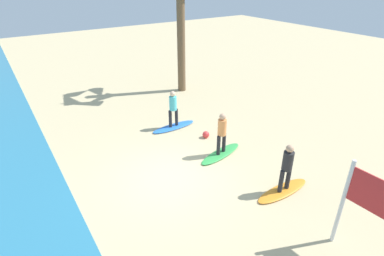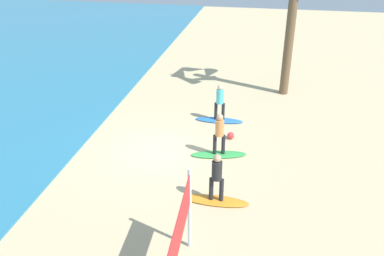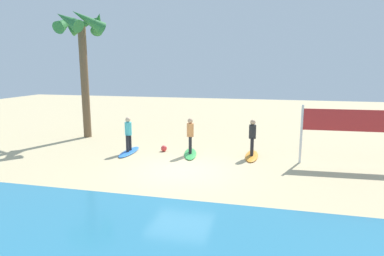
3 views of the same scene
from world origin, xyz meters
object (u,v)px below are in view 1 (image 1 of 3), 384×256
surfer_blue (173,106)px  beach_ball (206,135)px  surfer_orange (287,165)px  surfboard_blue (174,127)px  surfer_green (222,131)px  surfboard_orange (283,191)px  surfboard_green (221,154)px

surfer_blue → beach_ball: size_ratio=5.70×
surfer_orange → surfboard_blue: bearing=6.3°
surfer_orange → surfer_green: same height
surfer_blue → surfboard_orange: bearing=-173.7°
surfboard_blue → beach_ball: 1.68m
surfboard_green → beach_ball: size_ratio=7.29×
surfer_orange → surfboard_green: 3.01m
surfboard_blue → beach_ball: bearing=112.1°
surfer_orange → beach_ball: 4.33m
surfboard_green → surfer_green: 0.99m
surfboard_blue → surfer_blue: 0.99m
surfboard_blue → surfer_orange: bearing=94.9°
surfer_blue → beach_ball: bearing=-156.5°
surfboard_orange → surfer_orange: size_ratio=1.28×
surfer_blue → surfboard_blue: bearing=-90.0°
surfer_orange → surfboard_blue: (5.77, 0.64, -0.99)m
surfboard_green → beach_ball: (1.40, -0.31, 0.10)m
surfboard_green → surfer_blue: (2.94, 0.36, 0.99)m
surfboard_green → surfboard_blue: same height
surfer_green → beach_ball: bearing=-12.4°
surfer_green → beach_ball: (1.40, -0.31, -0.89)m
surfer_green → surfboard_blue: 3.12m
surfboard_green → surfboard_blue: (2.94, 0.36, 0.00)m
surfer_blue → beach_ball: 1.90m
surfboard_green → surfer_green: size_ratio=1.28×
surfboard_orange → beach_ball: bearing=-90.3°
surfboard_orange → surfboard_blue: bearing=-83.6°
surfer_orange → beach_ball: size_ratio=5.70×
surfboard_orange → surfer_green: 3.01m
surfer_orange → beach_ball: surfer_orange is taller
surfboard_blue → beach_ball: (-1.53, -0.67, 0.10)m
surfboard_blue → surfer_blue: (0.00, 0.00, 0.99)m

